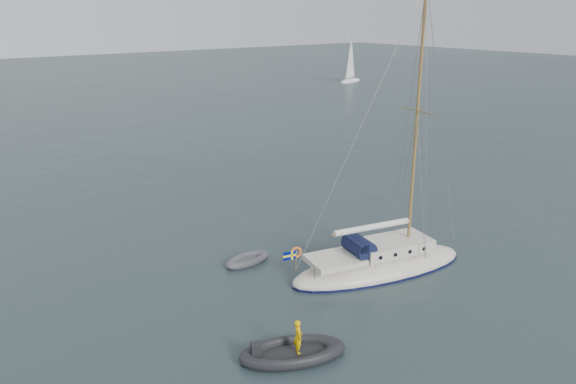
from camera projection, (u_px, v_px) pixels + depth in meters
ground at (314, 267)px, 28.60m from camera, size 300.00×300.00×0.00m
sailboat at (380, 251)px, 27.90m from camera, size 10.08×3.02×14.35m
dinghy at (247, 260)px, 29.05m from camera, size 2.62×1.18×0.38m
rib at (292, 352)px, 21.10m from camera, size 4.13×1.88×1.56m
distant_yacht_b at (351, 61)px, 101.59m from camera, size 6.58×3.51×8.72m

